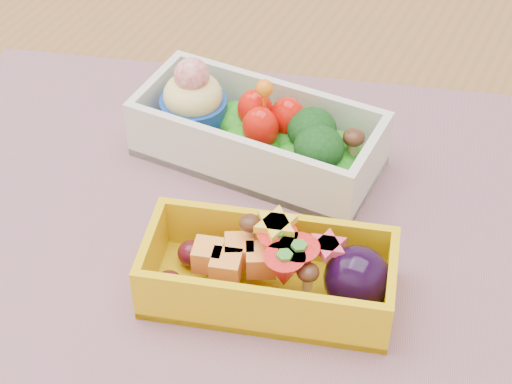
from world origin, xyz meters
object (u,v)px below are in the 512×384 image
at_px(table, 232,275).
at_px(bento_white, 257,133).
at_px(placemat, 244,232).
at_px(bento_yellow, 274,272).

distance_m(table, bento_white, 0.13).
height_order(placemat, bento_white, bento_white).
distance_m(placemat, bento_yellow, 0.07).
bearing_deg(placemat, table, 128.72).
height_order(bento_white, bento_yellow, bento_white).
bearing_deg(bento_white, bento_yellow, -59.01).
xyz_separation_m(placemat, bento_yellow, (0.04, -0.05, 0.02)).
xyz_separation_m(table, bento_white, (0.00, 0.04, 0.13)).
xyz_separation_m(bento_white, bento_yellow, (0.07, -0.12, -0.00)).
distance_m(placemat, bento_white, 0.08).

